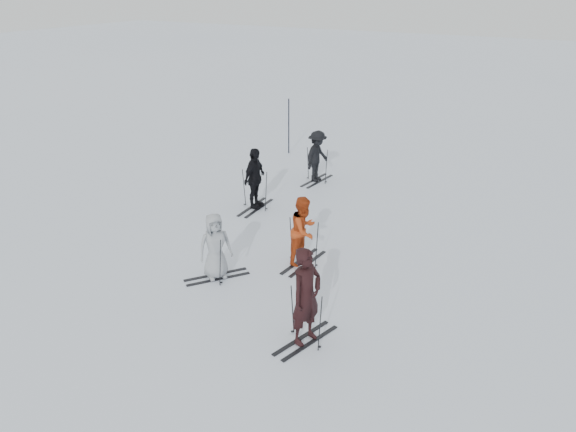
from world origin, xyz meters
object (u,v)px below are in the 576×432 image
object	(u,v)px
skier_red	(304,231)
skier_uphill_left	(255,179)
skier_near_dark	(306,298)
skier_grey	(215,247)
skier_uphill_far	(317,157)
piste_marker	(289,126)

from	to	relation	value
skier_red	skier_uphill_left	world-z (taller)	skier_uphill_left
skier_uphill_left	skier_red	bearing A→B (deg)	-132.30
skier_near_dark	skier_grey	distance (m)	3.24
skier_red	skier_grey	bearing A→B (deg)	143.09
skier_uphill_far	piste_marker	bearing A→B (deg)	50.74
skier_red	skier_uphill_far	bearing A→B (deg)	28.07
skier_near_dark	skier_uphill_far	world-z (taller)	skier_near_dark
skier_grey	skier_near_dark	bearing A→B (deg)	-74.49
skier_red	skier_uphill_far	world-z (taller)	skier_uphill_far
piste_marker	skier_uphill_left	bearing A→B (deg)	-70.97
skier_red	piste_marker	size ratio (longest dim) A/B	0.79
skier_near_dark	skier_uphill_far	distance (m)	9.28
skier_grey	skier_uphill_far	xyz separation A→B (m)	(-0.94, 7.19, 0.08)
skier_near_dark	skier_red	size ratio (longest dim) A/B	1.15
skier_uphill_far	skier_near_dark	bearing A→B (deg)	-149.45
skier_uphill_far	skier_uphill_left	bearing A→B (deg)	175.23
skier_red	skier_grey	distance (m)	2.19
piste_marker	skier_uphill_far	bearing A→B (deg)	-44.67
skier_near_dark	skier_grey	bearing A→B (deg)	83.08
skier_near_dark	skier_uphill_left	bearing A→B (deg)	55.36
skier_grey	skier_uphill_left	bearing A→B (deg)	57.61
skier_grey	piste_marker	size ratio (longest dim) A/B	0.73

